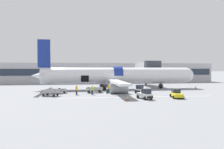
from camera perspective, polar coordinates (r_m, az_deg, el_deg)
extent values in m
plane|color=gray|center=(39.94, -0.49, -5.18)|extent=(500.00, 500.00, 0.00)
cube|color=silver|center=(34.08, 7.11, -6.40)|extent=(26.22, 1.28, 0.01)
cube|color=#B2B2B7|center=(71.98, -4.01, 0.55)|extent=(79.82, 13.32, 6.58)
cube|color=#232D3D|center=(65.27, -3.57, 0.71)|extent=(78.22, 0.16, 2.11)
cylinder|color=#4C4C51|center=(56.37, 9.66, -1.46)|extent=(0.60, 0.60, 3.35)
cube|color=silver|center=(56.28, 9.68, 1.80)|extent=(3.08, 11.94, 3.08)
cube|color=#333842|center=(51.20, 11.53, 1.79)|extent=(4.00, 1.60, 3.69)
cylinder|color=silver|center=(46.48, 1.56, -0.24)|extent=(34.24, 3.61, 3.61)
sphere|color=silver|center=(52.21, 20.41, -0.13)|extent=(3.43, 3.43, 3.43)
cone|color=silver|center=(46.70, -19.62, -0.33)|extent=(4.15, 3.32, 3.32)
cylinder|color=navy|center=(46.43, 1.56, 0.16)|extent=(2.05, 3.62, 3.62)
cube|color=navy|center=(46.66, -18.86, 5.70)|extent=(2.71, 0.28, 6.19)
cube|color=silver|center=(42.43, -20.08, -0.05)|extent=(0.85, 8.49, 0.20)
cube|color=silver|center=(50.77, -18.12, 0.25)|extent=(0.85, 8.49, 0.20)
cube|color=silver|center=(38.30, 1.62, -2.16)|extent=(2.02, 15.17, 0.40)
cube|color=silver|center=(54.35, -1.34, -0.99)|extent=(2.02, 15.17, 0.40)
cylinder|color=gray|center=(38.38, 1.92, -3.84)|extent=(3.42, 2.11, 2.11)
cylinder|color=gray|center=(54.49, -1.13, -2.17)|extent=(3.42, 2.11, 2.11)
cube|color=black|center=(44.04, -7.75, -1.19)|extent=(1.70, 0.12, 1.40)
cylinder|color=#56565B|center=(49.50, 13.76, -2.21)|extent=(0.22, 0.22, 1.73)
sphere|color=black|center=(49.57, 13.75, -3.21)|extent=(1.15, 1.15, 1.15)
cylinder|color=#56565B|center=(43.62, -2.32, -2.69)|extent=(0.22, 0.22, 1.73)
sphere|color=black|center=(43.70, -2.32, -3.82)|extent=(1.15, 1.15, 1.15)
cylinder|color=#56565B|center=(48.60, -2.94, -2.23)|extent=(0.22, 0.22, 1.73)
sphere|color=black|center=(48.67, -2.94, -3.25)|extent=(1.15, 1.15, 1.15)
cube|color=white|center=(32.15, 9.26, -5.88)|extent=(1.99, 3.02, 0.67)
cube|color=#232833|center=(31.67, 9.78, -4.72)|extent=(1.35, 1.50, 0.74)
cube|color=black|center=(31.01, 10.81, -6.42)|extent=(1.07, 0.44, 0.33)
sphere|color=black|center=(31.09, 9.41, -6.69)|extent=(0.56, 0.56, 0.56)
sphere|color=black|center=(31.76, 11.10, -6.52)|extent=(0.56, 0.56, 0.56)
sphere|color=black|center=(32.64, 7.47, -6.27)|extent=(0.56, 0.56, 0.56)
sphere|color=black|center=(33.28, 9.12, -6.13)|extent=(0.56, 0.56, 0.56)
cube|color=silver|center=(39.72, 8.22, -4.42)|extent=(2.74, 2.79, 0.65)
cube|color=#232833|center=(39.24, 7.92, -3.49)|extent=(1.60, 1.60, 0.73)
cube|color=black|center=(38.52, 7.29, -4.81)|extent=(0.91, 0.87, 0.32)
sphere|color=black|center=(39.24, 6.84, -4.91)|extent=(0.56, 0.56, 0.56)
sphere|color=black|center=(38.69, 8.41, -5.01)|extent=(0.56, 0.56, 0.56)
sphere|color=black|center=(40.82, 8.04, -4.65)|extent=(0.56, 0.56, 0.56)
sphere|color=black|center=(40.30, 9.56, -4.75)|extent=(0.56, 0.56, 0.56)
cube|color=yellow|center=(34.41, 18.00, -5.53)|extent=(2.00, 3.24, 0.56)
cube|color=#232833|center=(34.85, 17.79, -4.43)|extent=(1.45, 1.58, 0.65)
cube|color=black|center=(35.93, 17.38, -5.40)|extent=(1.26, 0.38, 0.28)
sphere|color=black|center=(35.60, 18.63, -5.68)|extent=(0.56, 0.56, 0.56)
sphere|color=black|center=(35.28, 16.52, -5.73)|extent=(0.56, 0.56, 0.56)
sphere|color=black|center=(33.64, 19.54, -6.12)|extent=(0.56, 0.56, 0.56)
sphere|color=black|center=(33.30, 17.32, -6.18)|extent=(0.56, 0.56, 0.56)
cube|color=#999BA0|center=(39.93, -5.07, -4.37)|extent=(3.29, 1.79, 0.05)
cube|color=#999BA0|center=(40.22, -2.91, -3.99)|extent=(0.24, 1.39, 0.41)
cube|color=#999BA0|center=(39.26, -4.89, -4.14)|extent=(3.06, 0.46, 0.41)
cube|color=#999BA0|center=(40.56, -5.24, -3.95)|extent=(3.06, 0.46, 0.41)
cube|color=#333338|center=(40.38, -2.24, -4.64)|extent=(0.90, 0.20, 0.06)
sphere|color=black|center=(39.51, -3.31, -4.97)|extent=(0.40, 0.40, 0.40)
sphere|color=black|center=(40.86, -3.73, -4.75)|extent=(0.40, 0.40, 0.40)
sphere|color=black|center=(39.10, -6.46, -5.05)|extent=(0.40, 0.40, 0.40)
sphere|color=black|center=(40.46, -6.78, -4.82)|extent=(0.40, 0.40, 0.40)
cube|color=#2D2D33|center=(39.70, -6.71, -4.01)|extent=(0.45, 0.22, 0.50)
cube|color=#2D2D33|center=(39.91, -5.71, -4.07)|extent=(0.42, 0.35, 0.38)
cube|color=#2D2D33|center=(40.12, -4.91, -3.99)|extent=(0.49, 0.27, 0.44)
cube|color=#999BA0|center=(40.27, -14.88, -4.58)|extent=(2.98, 1.71, 0.05)
cube|color=#999BA0|center=(40.27, -12.91, -4.27)|extent=(0.21, 1.41, 0.36)
cube|color=#999BA0|center=(39.58, -14.89, -4.39)|extent=(2.77, 0.37, 0.36)
cube|color=#999BA0|center=(40.92, -14.88, -4.19)|extent=(2.77, 0.37, 0.36)
cube|color=#333338|center=(40.32, -12.22, -4.80)|extent=(0.90, 0.18, 0.06)
sphere|color=black|center=(39.60, -13.44, -5.00)|extent=(0.40, 0.40, 0.40)
sphere|color=black|center=(41.00, -13.49, -4.77)|extent=(0.40, 0.40, 0.40)
sphere|color=black|center=(39.61, -16.33, -5.02)|extent=(0.40, 0.40, 0.40)
sphere|color=black|center=(41.01, -16.27, -4.79)|extent=(0.40, 0.40, 0.40)
cube|color=black|center=(40.12, -16.02, -4.30)|extent=(0.47, 0.24, 0.38)
cube|color=#1E2347|center=(40.18, -14.01, -4.28)|extent=(0.51, 0.27, 0.37)
cube|color=#14472D|center=(39.96, -15.39, -4.40)|extent=(0.55, 0.29, 0.26)
cube|color=#4C1E1E|center=(39.96, -14.82, -4.18)|extent=(0.41, 0.21, 0.56)
cube|color=#999BA0|center=(36.52, -17.16, -4.94)|extent=(3.12, 2.26, 0.05)
cube|color=#999BA0|center=(35.81, -15.25, -4.61)|extent=(0.54, 1.23, 0.51)
cube|color=#999BA0|center=(35.96, -17.67, -4.61)|extent=(2.61, 1.09, 0.51)
cube|color=#999BA0|center=(37.02, -16.68, -4.42)|extent=(2.61, 1.09, 0.51)
cube|color=#333338|center=(35.64, -14.56, -5.51)|extent=(0.87, 0.41, 0.06)
sphere|color=black|center=(35.52, -16.31, -5.80)|extent=(0.40, 0.40, 0.40)
sphere|color=black|center=(36.65, -15.29, -5.56)|extent=(0.40, 0.40, 0.40)
sphere|color=black|center=(36.54, -19.03, -5.62)|extent=(0.40, 0.40, 0.40)
sphere|color=black|center=(37.64, -17.96, -5.39)|extent=(0.40, 0.40, 0.40)
cube|color=#14472D|center=(36.60, -17.21, -4.54)|extent=(0.55, 0.28, 0.44)
cube|color=#4C1E1E|center=(37.03, -17.68, -4.54)|extent=(0.41, 0.38, 0.36)
cylinder|color=#1E2338|center=(37.03, -5.68, -5.10)|extent=(0.34, 0.34, 0.83)
cylinder|color=#B7E019|center=(36.95, -5.69, -3.95)|extent=(0.43, 0.43, 0.65)
sphere|color=beige|center=(36.90, -5.69, -3.27)|extent=(0.23, 0.23, 0.23)
cylinder|color=#B7E019|center=(36.72, -5.72, -4.10)|extent=(0.14, 0.14, 0.60)
cylinder|color=#B7E019|center=(37.18, -5.66, -4.03)|extent=(0.14, 0.14, 0.60)
cylinder|color=#2D2D33|center=(37.16, -10.09, -5.07)|extent=(0.43, 0.43, 0.85)
cylinder|color=orange|center=(37.08, -10.10, -3.90)|extent=(0.55, 0.55, 0.67)
sphere|color=tan|center=(37.03, -10.10, -3.21)|extent=(0.24, 0.24, 0.24)
cylinder|color=orange|center=(36.88, -9.91, -4.05)|extent=(0.18, 0.18, 0.62)
cylinder|color=orange|center=(37.29, -10.29, -3.99)|extent=(0.18, 0.18, 0.62)
cylinder|color=#1E2338|center=(39.49, -0.88, -4.64)|extent=(0.43, 0.43, 0.85)
cylinder|color=orange|center=(39.42, -0.88, -3.54)|extent=(0.56, 0.56, 0.67)
sphere|color=tan|center=(39.38, -0.88, -2.88)|extent=(0.24, 0.24, 0.24)
cylinder|color=orange|center=(39.53, -1.18, -3.63)|extent=(0.18, 0.18, 0.62)
cylinder|color=orange|center=(39.31, -0.57, -3.66)|extent=(0.18, 0.18, 0.62)
cylinder|color=#2D2D33|center=(40.81, 0.56, -4.48)|extent=(0.41, 0.41, 0.79)
cylinder|color=#B7E019|center=(40.74, 0.56, -3.49)|extent=(0.52, 0.52, 0.62)
sphere|color=tan|center=(40.70, 0.56, -2.90)|extent=(0.22, 0.22, 0.22)
cylinder|color=#B7E019|center=(40.86, 0.30, -3.57)|extent=(0.17, 0.17, 0.57)
cylinder|color=#B7E019|center=(40.63, 0.83, -3.60)|extent=(0.17, 0.17, 0.57)
cube|color=#14472D|center=(38.48, -1.39, -4.92)|extent=(0.39, 0.25, 0.71)
cube|color=black|center=(38.43, -1.39, -4.31)|extent=(0.23, 0.08, 0.12)
cube|color=black|center=(52.06, 22.79, -3.68)|extent=(0.52, 0.52, 0.03)
cone|color=orange|center=(52.03, 22.80, -3.35)|extent=(0.39, 0.39, 0.62)
cylinder|color=white|center=(52.03, 22.80, -3.32)|extent=(0.22, 0.22, 0.07)
cube|color=black|center=(30.62, 4.45, -7.30)|extent=(0.51, 0.51, 0.03)
cone|color=orange|center=(30.57, 4.45, -6.64)|extent=(0.38, 0.38, 0.74)
cylinder|color=white|center=(30.56, 4.45, -6.57)|extent=(0.22, 0.22, 0.09)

